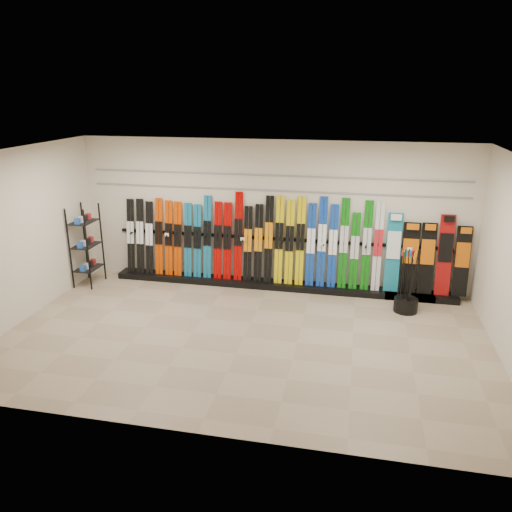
# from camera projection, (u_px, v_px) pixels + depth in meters

# --- Properties ---
(floor) EXTENTS (8.00, 8.00, 0.00)m
(floor) POSITION_uv_depth(u_px,v_px,m) (244.00, 337.00, 8.30)
(floor) COLOR gray
(floor) RESTS_ON ground
(back_wall) EXTENTS (8.00, 0.00, 8.00)m
(back_wall) POSITION_uv_depth(u_px,v_px,m) (271.00, 215.00, 10.14)
(back_wall) COLOR beige
(back_wall) RESTS_ON floor
(left_wall) EXTENTS (0.00, 5.00, 5.00)m
(left_wall) POSITION_uv_depth(u_px,v_px,m) (18.00, 237.00, 8.59)
(left_wall) COLOR beige
(left_wall) RESTS_ON floor
(ceiling) EXTENTS (8.00, 8.00, 0.00)m
(ceiling) POSITION_uv_depth(u_px,v_px,m) (243.00, 155.00, 7.35)
(ceiling) COLOR silver
(ceiling) RESTS_ON back_wall
(ski_rack_base) EXTENTS (8.00, 0.40, 0.12)m
(ski_rack_base) POSITION_uv_depth(u_px,v_px,m) (279.00, 285.00, 10.35)
(ski_rack_base) COLOR black
(ski_rack_base) RESTS_ON floor
(skis) EXTENTS (5.37, 0.26, 1.83)m
(skis) POSITION_uv_depth(u_px,v_px,m) (250.00, 241.00, 10.25)
(skis) COLOR black
(skis) RESTS_ON ski_rack_base
(snowboards) EXTENTS (1.56, 0.24, 1.56)m
(snowboards) POSITION_uv_depth(u_px,v_px,m) (426.00, 257.00, 9.62)
(snowboards) COLOR #14728C
(snowboards) RESTS_ON ski_rack_base
(accessory_rack) EXTENTS (0.40, 0.60, 1.69)m
(accessory_rack) POSITION_uv_depth(u_px,v_px,m) (86.00, 246.00, 10.33)
(accessory_rack) COLOR black
(accessory_rack) RESTS_ON floor
(pole_bin) EXTENTS (0.44, 0.44, 0.25)m
(pole_bin) POSITION_uv_depth(u_px,v_px,m) (406.00, 305.00, 9.24)
(pole_bin) COLOR black
(pole_bin) RESTS_ON floor
(ski_poles) EXTENTS (0.31, 0.36, 1.18)m
(ski_poles) POSITION_uv_depth(u_px,v_px,m) (408.00, 281.00, 9.05)
(ski_poles) COLOR black
(ski_poles) RESTS_ON pole_bin
(slatwall_rail_0) EXTENTS (7.60, 0.02, 0.03)m
(slatwall_rail_0) POSITION_uv_depth(u_px,v_px,m) (271.00, 190.00, 9.97)
(slatwall_rail_0) COLOR gray
(slatwall_rail_0) RESTS_ON back_wall
(slatwall_rail_1) EXTENTS (7.60, 0.02, 0.03)m
(slatwall_rail_1) POSITION_uv_depth(u_px,v_px,m) (271.00, 175.00, 9.87)
(slatwall_rail_1) COLOR gray
(slatwall_rail_1) RESTS_ON back_wall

